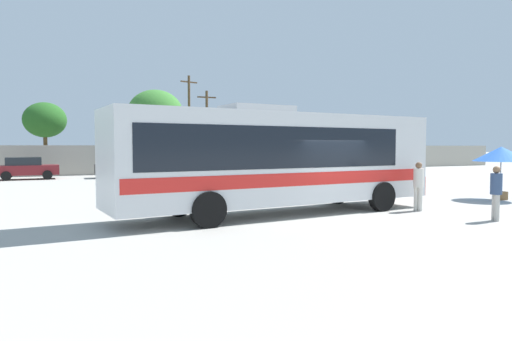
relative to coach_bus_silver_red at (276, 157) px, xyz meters
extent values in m
plane|color=#A3A099|center=(1.59, 8.98, -1.93)|extent=(300.00, 300.00, 0.00)
cube|color=#9E998C|center=(1.59, 24.97, -0.74)|extent=(80.00, 0.30, 2.38)
cube|color=silver|center=(0.13, 0.01, -0.02)|extent=(11.60, 3.50, 2.93)
cube|color=black|center=(-0.44, -0.04, 0.33)|extent=(9.56, 3.36, 1.29)
cube|color=red|center=(0.13, 0.01, -0.67)|extent=(11.38, 3.51, 0.41)
cube|color=#19212D|center=(5.84, 0.49, 0.51)|extent=(0.23, 2.29, 1.53)
cube|color=red|center=(5.84, 0.49, -1.14)|extent=(0.27, 2.50, 0.70)
cube|color=#B2B2B2|center=(-0.73, -0.06, 1.57)|extent=(2.31, 1.58, 0.24)
cylinder|color=black|center=(3.56, 1.53, -1.41)|extent=(1.06, 0.39, 1.04)
cylinder|color=black|center=(3.76, -0.91, -1.41)|extent=(1.06, 0.39, 1.04)
cylinder|color=black|center=(-3.11, 0.97, -1.41)|extent=(1.06, 0.39, 1.04)
cylinder|color=black|center=(-2.90, -1.47, -1.41)|extent=(1.06, 0.39, 1.04)
cylinder|color=silver|center=(4.94, -1.34, -1.51)|extent=(0.16, 0.16, 0.84)
cylinder|color=silver|center=(4.99, -1.49, -1.51)|extent=(0.16, 0.16, 0.84)
cylinder|color=silver|center=(4.96, -1.41, -0.75)|extent=(0.44, 0.44, 0.67)
sphere|color=brown|center=(4.96, -1.41, -0.31)|extent=(0.23, 0.23, 0.23)
cylinder|color=#B7B2A8|center=(5.55, -3.99, -1.52)|extent=(0.15, 0.15, 0.82)
cylinder|color=#B7B2A8|center=(5.48, -4.13, -1.52)|extent=(0.15, 0.15, 0.82)
cylinder|color=#33476B|center=(5.52, -4.06, -0.78)|extent=(0.45, 0.45, 0.65)
sphere|color=#8C6647|center=(5.52, -4.06, -0.35)|extent=(0.22, 0.22, 0.22)
cylinder|color=gray|center=(10.70, -0.33, -0.81)|extent=(0.05, 0.05, 2.24)
cone|color=blue|center=(10.70, -0.33, 0.04)|extent=(2.29, 2.29, 0.63)
cube|color=brown|center=(10.70, -0.33, -1.75)|extent=(0.48, 0.48, 0.36)
cube|color=maroon|center=(-8.16, 21.71, -1.27)|extent=(4.06, 1.87, 0.67)
cube|color=black|center=(-8.36, 21.70, -0.66)|extent=(2.25, 1.69, 0.55)
cylinder|color=black|center=(-6.93, 22.61, -1.61)|extent=(0.64, 0.23, 0.64)
cylinder|color=black|center=(-6.90, 20.85, -1.61)|extent=(0.64, 0.23, 0.64)
cylinder|color=black|center=(-9.42, 22.57, -1.61)|extent=(0.64, 0.23, 0.64)
cylinder|color=black|center=(-9.39, 20.80, -1.61)|extent=(0.64, 0.23, 0.64)
cube|color=black|center=(-1.55, 20.83, -1.28)|extent=(4.51, 1.93, 0.66)
cube|color=black|center=(-1.77, 20.83, -0.67)|extent=(2.50, 1.72, 0.54)
cylinder|color=black|center=(-0.14, 21.67, -1.61)|extent=(0.65, 0.24, 0.64)
cylinder|color=black|center=(-0.19, 19.91, -1.61)|extent=(0.65, 0.24, 0.64)
cylinder|color=black|center=(-2.91, 21.75, -1.61)|extent=(0.65, 0.24, 0.64)
cylinder|color=black|center=(-2.96, 19.98, -1.61)|extent=(0.65, 0.24, 0.64)
cylinder|color=#4C3823|center=(6.79, 27.10, 1.80)|extent=(0.24, 0.24, 7.46)
cube|color=#473321|center=(6.79, 27.10, 4.93)|extent=(1.80, 0.15, 0.12)
cylinder|color=#4C3823|center=(5.50, 28.47, 2.56)|extent=(0.24, 0.24, 8.97)
cube|color=#473321|center=(5.50, 28.47, 6.44)|extent=(1.76, 0.62, 0.12)
cylinder|color=brown|center=(-6.96, 28.02, -0.29)|extent=(0.32, 0.32, 3.28)
ellipsoid|color=#23561E|center=(-6.96, 28.02, 2.55)|extent=(3.41, 3.41, 2.90)
cylinder|color=brown|center=(1.99, 27.10, -0.15)|extent=(0.32, 0.32, 3.56)
ellipsoid|color=#38752D|center=(1.99, 27.10, 3.32)|extent=(4.84, 4.84, 4.12)
camera|label=1|loc=(-7.05, -13.59, 0.37)|focal=32.00mm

